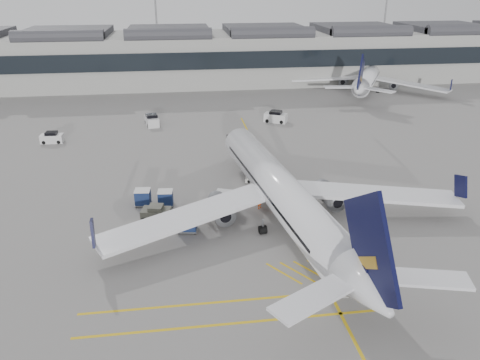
{
  "coord_description": "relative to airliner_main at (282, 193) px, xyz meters",
  "views": [
    {
      "loc": [
        -0.97,
        -38.64,
        22.43
      ],
      "look_at": [
        4.82,
        3.67,
        4.0
      ],
      "focal_mm": 35.0,
      "sensor_mm": 36.0,
      "label": 1
    }
  ],
  "objects": [
    {
      "name": "ground",
      "position": [
        -8.74,
        -1.9,
        -3.12
      ],
      "size": [
        220.0,
        220.0,
        0.0
      ],
      "primitive_type": "plane",
      "color": "gray",
      "rests_on": "ground"
    },
    {
      "name": "safety_cone_nose",
      "position": [
        0.52,
        21.94,
        -2.88
      ],
      "size": [
        0.34,
        0.34,
        0.48
      ],
      "primitive_type": "cone",
      "color": "#F24C0A",
      "rests_on": "ground"
    },
    {
      "name": "baggage_cart_b",
      "position": [
        -11.49,
        5.13,
        -2.19
      ],
      "size": [
        1.77,
        1.5,
        1.75
      ],
      "rotation": [
        0.0,
        0.0,
        -0.08
      ],
      "color": "gray",
      "rests_on": "ground"
    },
    {
      "name": "belt_loader",
      "position": [
        -0.44,
        10.2,
        -2.63
      ],
      "size": [
        4.28,
        2.29,
        1.69
      ],
      "rotation": [
        0.0,
        0.0,
        -0.29
      ],
      "color": "silver",
      "rests_on": "ground"
    },
    {
      "name": "terminal",
      "position": [
        -8.74,
        70.02,
        3.02
      ],
      "size": [
        200.0,
        20.45,
        12.4
      ],
      "color": "#9E9E99",
      "rests_on": "ground"
    },
    {
      "name": "service_van_mid",
      "position": [
        -14.04,
        35.66,
        -2.27
      ],
      "size": [
        2.6,
        4.02,
        1.91
      ],
      "rotation": [
        0.0,
        0.0,
        1.78
      ],
      "color": "silver",
      "rests_on": "ground"
    },
    {
      "name": "safety_cone_engine",
      "position": [
        5.29,
        7.34,
        -2.9
      ],
      "size": [
        0.32,
        0.32,
        0.45
      ],
      "primitive_type": "cone",
      "color": "#F24C0A",
      "rests_on": "ground"
    },
    {
      "name": "pushback_tug",
      "position": [
        -12.4,
        2.02,
        -2.41
      ],
      "size": [
        3.14,
        2.28,
        1.59
      ],
      "rotation": [
        0.0,
        0.0,
        -0.21
      ],
      "color": "#4B4C41",
      "rests_on": "ground"
    },
    {
      "name": "airliner_main",
      "position": [
        0.0,
        0.0,
        0.0
      ],
      "size": [
        36.28,
        39.87,
        10.63
      ],
      "rotation": [
        0.0,
        0.0,
        0.13
      ],
      "color": "white",
      "rests_on": "ground"
    },
    {
      "name": "baggage_cart_d",
      "position": [
        -9.36,
        -0.67,
        -2.06
      ],
      "size": [
        2.12,
        1.85,
        1.99
      ],
      "rotation": [
        0.0,
        0.0,
        -0.17
      ],
      "color": "gray",
      "rests_on": "ground"
    },
    {
      "name": "ramp_agent_b",
      "position": [
        -7.54,
        1.23,
        -2.18
      ],
      "size": [
        1.16,
        1.12,
        1.88
      ],
      "primitive_type": "imported",
      "rotation": [
        0.0,
        0.0,
        3.79
      ],
      "color": "orange",
      "rests_on": "ground"
    },
    {
      "name": "ramp_agent_a",
      "position": [
        -1.62,
        3.16,
        -2.11
      ],
      "size": [
        0.82,
        0.88,
        2.02
      ],
      "primitive_type": "imported",
      "rotation": [
        0.0,
        0.0,
        0.94
      ],
      "color": "#F9500D",
      "rests_on": "ground"
    },
    {
      "name": "apron_markings",
      "position": [
        1.26,
        8.1,
        -3.12
      ],
      "size": [
        0.25,
        60.0,
        0.01
      ],
      "primitive_type": "cube",
      "color": "gold",
      "rests_on": "ground"
    },
    {
      "name": "light_masts",
      "position": [
        -10.41,
        84.1,
        11.37
      ],
      "size": [
        113.0,
        0.6,
        25.45
      ],
      "color": "slate",
      "rests_on": "ground"
    },
    {
      "name": "baggage_cart_c",
      "position": [
        -13.89,
        5.57,
        -2.15
      ],
      "size": [
        1.85,
        1.58,
        1.82
      ],
      "rotation": [
        0.0,
        0.0,
        -0.09
      ],
      "color": "gray",
      "rests_on": "ground"
    },
    {
      "name": "service_van_left",
      "position": [
        -28.4,
        28.73,
        -2.39
      ],
      "size": [
        3.26,
        1.72,
        1.64
      ],
      "rotation": [
        0.0,
        0.0,
        -0.04
      ],
      "color": "silver",
      "rests_on": "ground"
    },
    {
      "name": "baggage_cart_a",
      "position": [
        -5.36,
        3.38,
        -2.03
      ],
      "size": [
        2.37,
        2.18,
        2.03
      ],
      "rotation": [
        0.0,
        0.0,
        -0.37
      ],
      "color": "gray",
      "rests_on": "ground"
    },
    {
      "name": "airliner_far",
      "position": [
        31.7,
        56.39,
        -0.24
      ],
      "size": [
        30.2,
        33.31,
        9.8
      ],
      "rotation": [
        0.0,
        0.0,
        -0.5
      ],
      "color": "white",
      "rests_on": "ground"
    },
    {
      "name": "service_van_right",
      "position": [
        6.72,
        34.88,
        -2.26
      ],
      "size": [
        4.2,
        3.38,
        1.93
      ],
      "rotation": [
        0.0,
        0.0,
        -0.47
      ],
      "color": "silver",
      "rests_on": "ground"
    }
  ]
}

